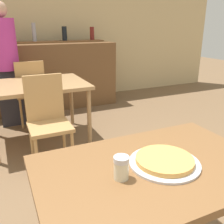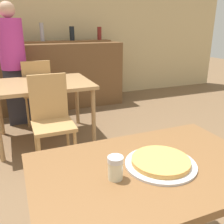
# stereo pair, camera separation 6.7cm
# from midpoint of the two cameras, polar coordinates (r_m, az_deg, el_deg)

# --- Properties ---
(wall_back) EXTENTS (8.00, 0.05, 2.80)m
(wall_back) POSITION_cam_midpoint_polar(r_m,az_deg,el_deg) (4.87, -18.57, 18.44)
(wall_back) COLOR #D1B784
(wall_back) RESTS_ON ground_plane
(dining_table_near) EXTENTS (1.15, 0.74, 0.74)m
(dining_table_near) POSITION_cam_midpoint_polar(r_m,az_deg,el_deg) (1.31, 7.74, -15.12)
(dining_table_near) COLOR brown
(dining_table_near) RESTS_ON ground_plane
(dining_table_far) EXTENTS (1.16, 0.88, 0.74)m
(dining_table_far) POSITION_cam_midpoint_polar(r_m,az_deg,el_deg) (3.12, -17.46, 4.96)
(dining_table_far) COLOR #A87F51
(dining_table_far) RESTS_ON ground_plane
(bar_counter) EXTENTS (2.60, 0.56, 1.10)m
(bar_counter) POSITION_cam_midpoint_polar(r_m,az_deg,el_deg) (4.45, -16.60, 7.61)
(bar_counter) COLOR brown
(bar_counter) RESTS_ON ground_plane
(bar_back_shelf) EXTENTS (2.39, 0.24, 0.34)m
(bar_back_shelf) POSITION_cam_midpoint_polar(r_m,az_deg,el_deg) (4.52, -17.75, 15.53)
(bar_back_shelf) COLOR brown
(bar_back_shelf) RESTS_ON bar_counter
(chair_far_side_front) EXTENTS (0.40, 0.40, 0.93)m
(chair_far_side_front) POSITION_cam_midpoint_polar(r_m,az_deg,el_deg) (2.58, -15.26, -0.90)
(chair_far_side_front) COLOR tan
(chair_far_side_front) RESTS_ON ground_plane
(chair_far_side_back) EXTENTS (0.40, 0.40, 0.93)m
(chair_far_side_back) POSITION_cam_midpoint_polar(r_m,az_deg,el_deg) (3.74, -18.58, 5.00)
(chair_far_side_back) COLOR tan
(chair_far_side_back) RESTS_ON ground_plane
(pizza_tray) EXTENTS (0.35, 0.35, 0.04)m
(pizza_tray) POSITION_cam_midpoint_polar(r_m,az_deg,el_deg) (1.28, 10.42, -11.02)
(pizza_tray) COLOR silver
(pizza_tray) RESTS_ON dining_table_near
(cheese_shaker) EXTENTS (0.07, 0.07, 0.11)m
(cheese_shaker) POSITION_cam_midpoint_polar(r_m,az_deg,el_deg) (1.14, 0.41, -12.59)
(cheese_shaker) COLOR beige
(cheese_shaker) RESTS_ON dining_table_near
(person_standing) EXTENTS (0.34, 0.34, 1.69)m
(person_standing) POSITION_cam_midpoint_polar(r_m,az_deg,el_deg) (3.78, -23.55, 10.46)
(person_standing) COLOR #2D2D38
(person_standing) RESTS_ON ground_plane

